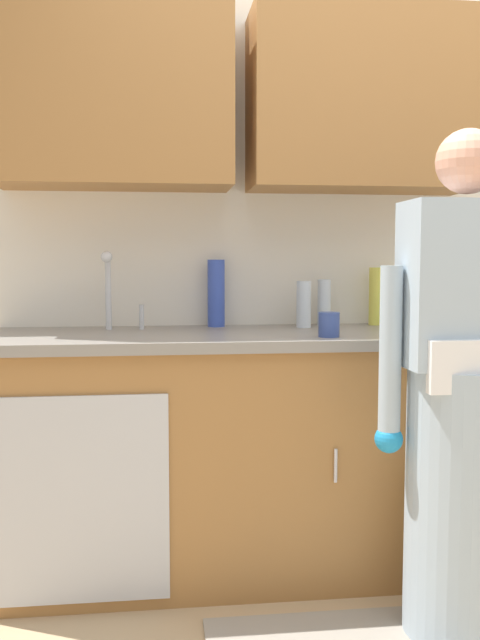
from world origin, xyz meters
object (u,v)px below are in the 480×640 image
at_px(bottle_water_short, 376,296).
at_px(cup_by_sink, 329,325).
at_px(bottle_soap, 304,304).
at_px(bottle_water_tall, 324,303).
at_px(person_at_sink, 461,425).
at_px(bottle_dish_liquid, 216,293).
at_px(knife_on_counter, 449,332).
at_px(sink, 117,337).
at_px(sponge, 400,324).

relative_size(bottle_water_short, cup_by_sink, 2.75).
xyz_separation_m(bottle_soap, bottle_water_tall, (0.10, 0.05, 0.00)).
bearing_deg(person_at_sink, bottle_dish_liquid, 131.55).
bearing_deg(person_at_sink, bottle_soap, 116.21).
bearing_deg(knife_on_counter, bottle_soap, -111.83).
height_order(sink, sponge, sink).
relative_size(person_at_sink, bottle_water_short, 6.59).
bearing_deg(bottle_soap, bottle_water_tall, 27.03).
height_order(bottle_water_tall, cup_by_sink, bottle_water_tall).
distance_m(sink, bottle_water_tall, 0.88).
bearing_deg(bottle_water_tall, sink, -166.93).
bearing_deg(bottle_dish_liquid, person_at_sink, -48.45).
bearing_deg(sponge, sink, -175.91).
relative_size(bottle_dish_liquid, bottle_soap, 1.46).
xyz_separation_m(person_at_sink, bottle_dish_liquid, (-0.71, 0.80, 0.39)).
distance_m(person_at_sink, bottle_dish_liquid, 1.14).
bearing_deg(bottle_water_short, bottle_water_tall, -174.41).
height_order(cup_by_sink, knife_on_counter, cup_by_sink).
distance_m(person_at_sink, bottle_water_short, 0.88).
distance_m(bottle_soap, knife_on_counter, 0.59).
bearing_deg(cup_by_sink, sink, 164.52).
distance_m(cup_by_sink, knife_on_counter, 0.49).
height_order(sink, cup_by_sink, sink).
relative_size(bottle_dish_liquid, knife_on_counter, 1.16).
xyz_separation_m(bottle_soap, cup_by_sink, (0.02, -0.36, -0.05)).
bearing_deg(sponge, bottle_soap, 170.38).
height_order(sink, bottle_water_short, sink).
xyz_separation_m(person_at_sink, knife_on_counter, (0.15, 0.44, 0.25)).
distance_m(sink, bottle_water_short, 1.11).
bearing_deg(bottle_soap, bottle_water_short, 12.43).
xyz_separation_m(bottle_dish_liquid, bottle_water_tall, (0.45, -0.03, -0.04)).
distance_m(bottle_water_tall, knife_on_counter, 0.54).
height_order(bottle_dish_liquid, knife_on_counter, bottle_dish_liquid).
xyz_separation_m(bottle_dish_liquid, knife_on_counter, (0.86, -0.37, -0.14)).
relative_size(bottle_dish_liquid, sponge, 2.54).
height_order(bottle_water_tall, knife_on_counter, bottle_water_tall).
bearing_deg(bottle_water_short, cup_by_sink, -125.92).
xyz_separation_m(sink, cup_by_sink, (0.77, -0.21, 0.06)).
height_order(bottle_dish_liquid, cup_by_sink, bottle_dish_liquid).
bearing_deg(bottle_soap, knife_on_counter, -29.89).
distance_m(sink, sponge, 1.15).
bearing_deg(bottle_dish_liquid, bottle_water_short, -0.51).
xyz_separation_m(sink, bottle_water_short, (1.08, 0.22, 0.14)).
xyz_separation_m(person_at_sink, cup_by_sink, (-0.34, 0.36, 0.29)).
xyz_separation_m(sink, bottle_water_tall, (0.85, 0.20, 0.11)).
distance_m(bottle_water_short, cup_by_sink, 0.54).
xyz_separation_m(bottle_soap, knife_on_counter, (0.50, -0.29, -0.09)).
bearing_deg(bottle_water_short, bottle_dish_liquid, 179.49).
height_order(bottle_dish_liquid, bottle_soap, bottle_dish_liquid).
xyz_separation_m(bottle_dish_liquid, bottle_water_short, (0.69, -0.01, -0.02)).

